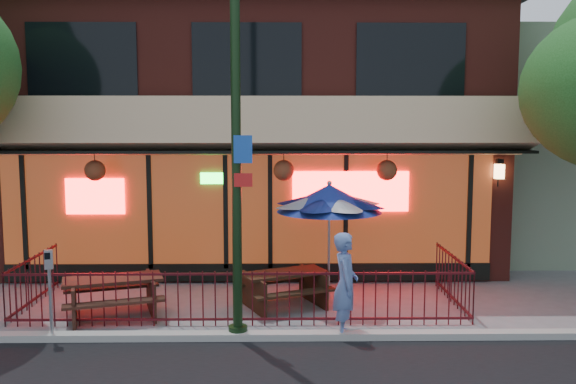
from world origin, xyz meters
name	(u,v)px	position (x,y,z in m)	size (l,w,h in m)	color
ground	(240,329)	(0.00, 0.00, 0.00)	(80.00, 80.00, 0.00)	gray
curb	(238,336)	(0.00, -0.50, 0.06)	(80.00, 0.25, 0.12)	#999993
restaurant_building	(255,105)	(0.00, 7.11, 4.13)	(12.96, 9.49, 8.05)	maroon
neighbor_building	(557,144)	(9.00, 7.70, 3.00)	(6.00, 7.00, 6.00)	gray
patio_fence	(241,287)	(0.00, 0.50, 0.63)	(8.44, 2.62, 1.00)	#430E14
street_light	(236,152)	(0.00, -0.40, 3.15)	(0.43, 0.32, 7.00)	black
picnic_table_left	(113,291)	(-2.40, 0.70, 0.50)	(2.11, 1.84, 0.76)	#371C14
picnic_table_right	(284,284)	(0.80, 1.32, 0.47)	(2.03, 1.84, 0.71)	black
patio_umbrella	(329,198)	(1.73, 1.90, 2.10)	(2.15, 2.15, 2.46)	gray
pedestrian	(345,285)	(1.83, -0.35, 0.90)	(0.66, 0.43, 1.79)	#5975B3
parking_meter_near	(50,279)	(-3.11, -0.48, 1.04)	(0.16, 0.15, 1.54)	#97999F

